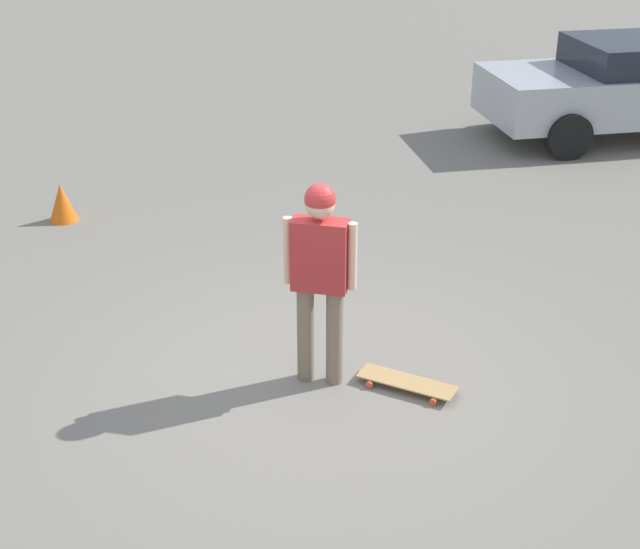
{
  "coord_description": "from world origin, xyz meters",
  "views": [
    {
      "loc": [
        -3.01,
        5.55,
        4.08
      ],
      "look_at": [
        0.0,
        0.0,
        0.98
      ],
      "focal_mm": 50.0,
      "sensor_mm": 36.0,
      "label": 1
    }
  ],
  "objects_px": {
    "skateboard": "(407,382)",
    "traffic_cone": "(62,202)",
    "car_parked_near": "(631,86)",
    "person": "(320,267)"
  },
  "relations": [
    {
      "from": "person",
      "to": "skateboard",
      "type": "bearing_deg",
      "value": 1.58
    },
    {
      "from": "skateboard",
      "to": "car_parked_near",
      "type": "relative_size",
      "value": 0.19
    },
    {
      "from": "skateboard",
      "to": "traffic_cone",
      "type": "distance_m",
      "value": 5.2
    },
    {
      "from": "car_parked_near",
      "to": "traffic_cone",
      "type": "xyz_separation_m",
      "value": [
        5.14,
        6.65,
        -0.53
      ]
    },
    {
      "from": "car_parked_near",
      "to": "traffic_cone",
      "type": "relative_size",
      "value": 9.73
    },
    {
      "from": "car_parked_near",
      "to": "person",
      "type": "bearing_deg",
      "value": 44.69
    },
    {
      "from": "traffic_cone",
      "to": "skateboard",
      "type": "bearing_deg",
      "value": 164.66
    },
    {
      "from": "person",
      "to": "car_parked_near",
      "type": "height_order",
      "value": "person"
    },
    {
      "from": "person",
      "to": "traffic_cone",
      "type": "height_order",
      "value": "person"
    },
    {
      "from": "skateboard",
      "to": "car_parked_near",
      "type": "xyz_separation_m",
      "value": [
        -0.13,
        -8.02,
        0.7
      ]
    }
  ]
}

